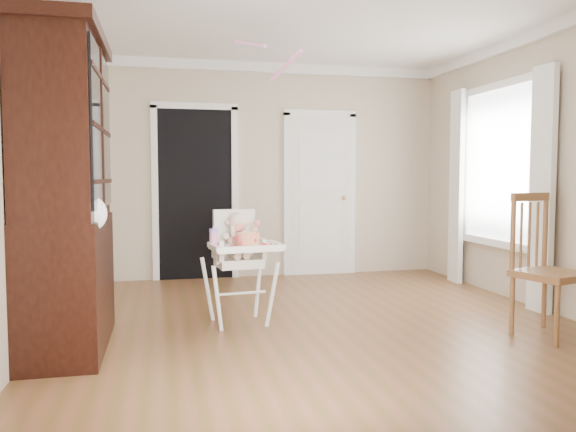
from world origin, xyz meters
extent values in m
plane|color=brown|center=(0.00, 0.00, 0.00)|extent=(5.00, 5.00, 0.00)
plane|color=white|center=(0.00, 0.00, 2.70)|extent=(5.00, 5.00, 0.00)
plane|color=#C0AD96|center=(0.00, 2.50, 1.35)|extent=(4.50, 0.00, 4.50)
plane|color=#C0AD96|center=(-2.25, 0.00, 1.35)|extent=(0.00, 5.00, 5.00)
plane|color=#C0AD96|center=(2.25, 0.00, 1.35)|extent=(0.00, 5.00, 5.00)
cube|color=black|center=(-0.90, 2.48, 1.05)|extent=(0.90, 0.03, 2.10)
cube|color=white|center=(-1.39, 2.48, 1.05)|extent=(0.08, 0.05, 2.18)
cube|color=white|center=(-0.41, 2.48, 1.05)|extent=(0.08, 0.05, 2.18)
cube|color=white|center=(-0.90, 2.48, 2.14)|extent=(1.06, 0.05, 0.08)
cube|color=white|center=(0.70, 2.48, 1.02)|extent=(0.80, 0.05, 2.05)
cube|color=white|center=(0.26, 2.48, 1.02)|extent=(0.08, 0.05, 2.13)
cube|color=white|center=(1.14, 2.48, 1.02)|extent=(0.08, 0.05, 2.13)
sphere|color=gold|center=(1.02, 2.44, 1.00)|extent=(0.06, 0.06, 0.06)
cube|color=white|center=(2.23, 0.80, 1.40)|extent=(0.02, 1.20, 1.60)
cube|color=white|center=(2.21, 0.80, 2.24)|extent=(0.06, 1.36, 0.08)
cube|color=white|center=(2.15, 0.02, 1.15)|extent=(0.08, 0.28, 2.30)
cube|color=white|center=(2.15, 1.58, 1.15)|extent=(0.08, 0.28, 2.30)
cylinder|color=white|center=(-0.87, -0.01, 0.27)|extent=(0.11, 0.13, 0.58)
cylinder|color=white|center=(-0.41, 0.04, 0.27)|extent=(0.13, 0.11, 0.58)
cylinder|color=white|center=(-0.92, 0.41, 0.27)|extent=(0.13, 0.11, 0.58)
cylinder|color=white|center=(-0.46, 0.47, 0.27)|extent=(0.11, 0.13, 0.58)
cylinder|color=white|center=(-0.66, 0.18, 0.27)|extent=(0.45, 0.07, 0.02)
cube|color=silver|center=(-0.66, 0.23, 0.54)|extent=(0.41, 0.39, 0.08)
cube|color=silver|center=(-0.85, 0.21, 0.65)|extent=(0.08, 0.33, 0.18)
cube|color=silver|center=(-0.48, 0.25, 0.65)|extent=(0.08, 0.33, 0.18)
cube|color=silver|center=(-0.68, 0.39, 0.77)|extent=(0.37, 0.10, 0.43)
cube|color=white|center=(-0.64, -0.01, 0.69)|extent=(0.59, 0.45, 0.03)
cube|color=white|center=(-0.62, -0.20, 0.71)|extent=(0.55, 0.09, 0.04)
ellipsoid|color=beige|center=(-0.67, 0.26, 0.68)|extent=(0.22, 0.18, 0.25)
sphere|color=beige|center=(-0.67, 0.26, 0.88)|extent=(0.19, 0.19, 0.17)
sphere|color=red|center=(-0.66, 0.20, 0.73)|extent=(0.13, 0.13, 0.13)
sphere|color=red|center=(-0.68, 0.17, 0.84)|extent=(0.06, 0.06, 0.06)
sphere|color=red|center=(-0.51, 0.20, 0.87)|extent=(0.06, 0.06, 0.06)
cylinder|color=silver|center=(-0.62, 0.00, 0.70)|extent=(0.25, 0.25, 0.01)
cylinder|color=red|center=(-0.62, 0.00, 0.76)|extent=(0.19, 0.19, 0.11)
cylinder|color=#F2E08C|center=(-0.59, -0.01, 0.81)|extent=(0.09, 0.09, 0.02)
cylinder|color=pink|center=(-0.89, 0.11, 0.76)|extent=(0.07, 0.07, 0.11)
cylinder|color=#8B6CBD|center=(-0.89, 0.11, 0.83)|extent=(0.07, 0.07, 0.03)
cone|color=#8B6CBD|center=(-0.89, 0.11, 0.86)|extent=(0.02, 0.02, 0.04)
cube|color=black|center=(-1.99, -0.19, 0.48)|extent=(0.54, 1.29, 0.97)
cube|color=black|center=(-1.99, -0.19, 1.62)|extent=(0.50, 1.29, 1.29)
cube|color=black|center=(-1.73, -0.52, 1.62)|extent=(0.02, 0.56, 1.13)
cube|color=black|center=(-1.73, 0.13, 1.62)|extent=(0.02, 0.56, 1.13)
cube|color=black|center=(-1.99, -0.19, 2.28)|extent=(0.58, 1.38, 0.09)
ellipsoid|color=white|center=(-1.77, -0.57, 1.02)|extent=(0.22, 0.17, 0.24)
cube|color=brown|center=(1.69, -0.73, 0.50)|extent=(0.58, 0.58, 0.06)
cylinder|color=brown|center=(1.56, -0.98, 0.25)|extent=(0.04, 0.04, 0.50)
cylinder|color=brown|center=(1.44, -0.59, 0.25)|extent=(0.04, 0.04, 0.50)
cylinder|color=brown|center=(1.83, -0.48, 0.25)|extent=(0.04, 0.04, 0.50)
cylinder|color=brown|center=(1.44, -0.58, 0.82)|extent=(0.04, 0.04, 0.64)
cylinder|color=brown|center=(1.82, -0.47, 0.82)|extent=(0.04, 0.04, 0.64)
cube|color=brown|center=(1.63, -0.53, 1.11)|extent=(0.42, 0.16, 0.07)
camera|label=1|loc=(-1.30, -4.55, 1.27)|focal=35.00mm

